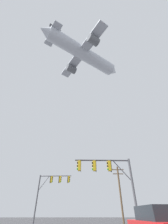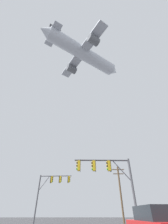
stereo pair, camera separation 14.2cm
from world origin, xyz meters
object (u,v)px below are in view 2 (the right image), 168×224
object	(u,v)px
utility_pole	(120,191)
airplane	(83,53)
signal_pole_near	(108,173)
signal_pole_far	(51,185)

from	to	relation	value
utility_pole	airplane	world-z (taller)	airplane
airplane	utility_pole	bearing A→B (deg)	-24.61
signal_pole_near	airplane	size ratio (longest dim) A/B	0.21
signal_pole_near	airplane	world-z (taller)	airplane
signal_pole_near	utility_pole	world-z (taller)	utility_pole
signal_pole_near	utility_pole	size ratio (longest dim) A/B	0.69
utility_pole	signal_pole_far	bearing A→B (deg)	-169.78
utility_pole	airplane	size ratio (longest dim) A/B	0.30
airplane	signal_pole_far	bearing A→B (deg)	-135.11
signal_pole_far	utility_pole	world-z (taller)	utility_pole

